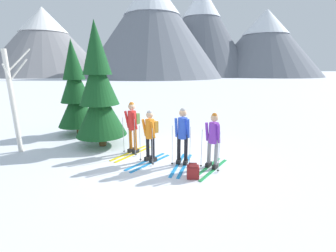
{
  "coord_description": "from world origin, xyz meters",
  "views": [
    {
      "loc": [
        0.25,
        -6.8,
        2.87
      ],
      "look_at": [
        0.15,
        0.27,
        1.05
      ],
      "focal_mm": 24.16,
      "sensor_mm": 36.0,
      "label": 1
    }
  ],
  "objects_px": {
    "skier_in_orange": "(150,134)",
    "skier_in_purple": "(213,139)",
    "skier_in_red": "(133,125)",
    "backpack_on_snow_front": "(193,171)",
    "birch_tree_tall": "(13,100)",
    "skier_in_blue": "(183,133)",
    "pine_tree_mid": "(99,92)",
    "pine_tree_near": "(76,92)"
  },
  "relations": [
    {
      "from": "skier_in_orange",
      "to": "skier_in_purple",
      "type": "bearing_deg",
      "value": -14.12
    },
    {
      "from": "skier_in_red",
      "to": "skier_in_orange",
      "type": "bearing_deg",
      "value": -47.93
    },
    {
      "from": "skier_in_purple",
      "to": "backpack_on_snow_front",
      "type": "xyz_separation_m",
      "value": [
        -0.62,
        -0.63,
        -0.71
      ]
    },
    {
      "from": "skier_in_orange",
      "to": "birch_tree_tall",
      "type": "xyz_separation_m",
      "value": [
        -4.66,
        0.81,
        0.92
      ]
    },
    {
      "from": "skier_in_blue",
      "to": "pine_tree_mid",
      "type": "distance_m",
      "value": 3.55
    },
    {
      "from": "backpack_on_snow_front",
      "to": "skier_in_blue",
      "type": "bearing_deg",
      "value": 104.72
    },
    {
      "from": "skier_in_purple",
      "to": "pine_tree_mid",
      "type": "relative_size",
      "value": 0.37
    },
    {
      "from": "skier_in_red",
      "to": "backpack_on_snow_front",
      "type": "distance_m",
      "value": 2.76
    },
    {
      "from": "skier_in_blue",
      "to": "pine_tree_near",
      "type": "relative_size",
      "value": 0.44
    },
    {
      "from": "skier_in_red",
      "to": "pine_tree_mid",
      "type": "xyz_separation_m",
      "value": [
        -1.3,
        0.76,
        1.03
      ]
    },
    {
      "from": "skier_in_blue",
      "to": "pine_tree_near",
      "type": "bearing_deg",
      "value": 143.92
    },
    {
      "from": "skier_in_blue",
      "to": "birch_tree_tall",
      "type": "bearing_deg",
      "value": 170.12
    },
    {
      "from": "skier_in_blue",
      "to": "birch_tree_tall",
      "type": "xyz_separation_m",
      "value": [
        -5.64,
        0.98,
        0.85
      ]
    },
    {
      "from": "skier_in_purple",
      "to": "birch_tree_tall",
      "type": "xyz_separation_m",
      "value": [
        -6.5,
        1.27,
        0.94
      ]
    },
    {
      "from": "skier_in_red",
      "to": "pine_tree_mid",
      "type": "relative_size",
      "value": 0.4
    },
    {
      "from": "skier_in_purple",
      "to": "pine_tree_mid",
      "type": "height_order",
      "value": "pine_tree_mid"
    },
    {
      "from": "skier_in_blue",
      "to": "birch_tree_tall",
      "type": "height_order",
      "value": "birch_tree_tall"
    },
    {
      "from": "skier_in_purple",
      "to": "birch_tree_tall",
      "type": "height_order",
      "value": "birch_tree_tall"
    },
    {
      "from": "skier_in_orange",
      "to": "birch_tree_tall",
      "type": "height_order",
      "value": "birch_tree_tall"
    },
    {
      "from": "skier_in_red",
      "to": "backpack_on_snow_front",
      "type": "bearing_deg",
      "value": -44.07
    },
    {
      "from": "pine_tree_near",
      "to": "pine_tree_mid",
      "type": "relative_size",
      "value": 0.9
    },
    {
      "from": "backpack_on_snow_front",
      "to": "pine_tree_mid",
      "type": "bearing_deg",
      "value": 140.97
    },
    {
      "from": "skier_in_red",
      "to": "pine_tree_near",
      "type": "relative_size",
      "value": 0.44
    },
    {
      "from": "skier_in_red",
      "to": "skier_in_blue",
      "type": "relative_size",
      "value": 0.99
    },
    {
      "from": "skier_in_blue",
      "to": "skier_in_purple",
      "type": "height_order",
      "value": "skier_in_blue"
    },
    {
      "from": "backpack_on_snow_front",
      "to": "skier_in_purple",
      "type": "bearing_deg",
      "value": 45.64
    },
    {
      "from": "skier_in_red",
      "to": "birch_tree_tall",
      "type": "xyz_separation_m",
      "value": [
        -3.99,
        0.07,
        0.82
      ]
    },
    {
      "from": "skier_in_red",
      "to": "birch_tree_tall",
      "type": "relative_size",
      "value": 0.51
    },
    {
      "from": "skier_in_orange",
      "to": "pine_tree_near",
      "type": "height_order",
      "value": "pine_tree_near"
    },
    {
      "from": "skier_in_red",
      "to": "skier_in_purple",
      "type": "relative_size",
      "value": 1.08
    },
    {
      "from": "skier_in_red",
      "to": "pine_tree_near",
      "type": "height_order",
      "value": "pine_tree_near"
    },
    {
      "from": "pine_tree_mid",
      "to": "skier_in_red",
      "type": "bearing_deg",
      "value": -30.17
    },
    {
      "from": "skier_in_orange",
      "to": "backpack_on_snow_front",
      "type": "xyz_separation_m",
      "value": [
        1.23,
        -1.09,
        -0.73
      ]
    },
    {
      "from": "birch_tree_tall",
      "to": "backpack_on_snow_front",
      "type": "relative_size",
      "value": 9.27
    },
    {
      "from": "skier_in_red",
      "to": "birch_tree_tall",
      "type": "height_order",
      "value": "birch_tree_tall"
    },
    {
      "from": "skier_in_blue",
      "to": "birch_tree_tall",
      "type": "relative_size",
      "value": 0.51
    },
    {
      "from": "skier_in_red",
      "to": "skier_in_orange",
      "type": "distance_m",
      "value": 1.0
    },
    {
      "from": "pine_tree_near",
      "to": "skier_in_red",
      "type": "bearing_deg",
      "value": -39.77
    },
    {
      "from": "skier_in_red",
      "to": "birch_tree_tall",
      "type": "distance_m",
      "value": 4.07
    },
    {
      "from": "pine_tree_near",
      "to": "pine_tree_mid",
      "type": "distance_m",
      "value": 2.21
    },
    {
      "from": "skier_in_purple",
      "to": "backpack_on_snow_front",
      "type": "height_order",
      "value": "skier_in_purple"
    },
    {
      "from": "pine_tree_near",
      "to": "birch_tree_tall",
      "type": "xyz_separation_m",
      "value": [
        -1.17,
        -2.28,
        -0.01
      ]
    }
  ]
}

